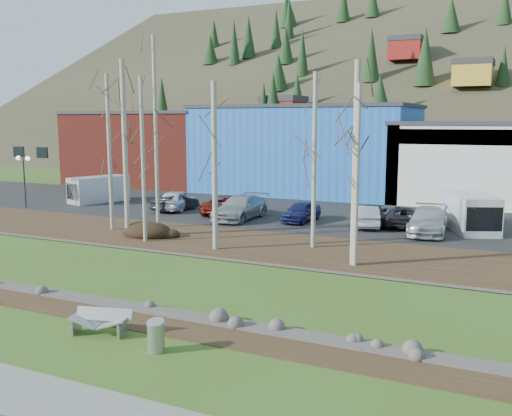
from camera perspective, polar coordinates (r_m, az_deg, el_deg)
The scene contains 35 objects.
ground at distance 19.94m, azimuth -18.54°, elevation -11.93°, with size 200.00×200.00×0.00m, color #3C5A19.
dirt_strip at distance 21.40m, azimuth -14.60°, elevation -10.28°, with size 80.00×1.80×0.03m, color #382616.
near_bank_rocks at distance 22.13m, azimuth -12.93°, elevation -9.61°, with size 80.00×0.80×0.50m, color #47423D, non-canonical shape.
river at distance 25.32m, azimuth -7.17°, elevation -7.09°, with size 80.00×8.00×0.90m, color #141B32, non-canonical shape.
far_bank_rocks at distance 28.75m, azimuth -2.78°, elevation -5.11°, with size 80.00×0.80×0.46m, color #47423D, non-canonical shape.
far_bank at distance 31.52m, azimuth -0.05°, elevation -3.71°, with size 80.00×7.00×0.15m, color #382616.
parking_lot at distance 41.08m, azimuth 6.21°, elevation -0.83°, with size 80.00×14.00×0.14m, color black.
building_brick at distance 64.23m, azimuth -10.20°, elevation 5.99°, with size 16.32×12.24×7.80m.
building_blue at distance 55.78m, azimuth 5.15°, elevation 5.94°, with size 20.40×12.24×8.30m.
building_white at distance 52.44m, azimuth 23.98°, elevation 4.23°, with size 18.36×12.24×6.80m.
hillside at distance 98.78m, azimuth 18.02°, elevation 14.54°, with size 160.00×72.00×35.00m, color #333120, non-canonical shape.
bench_damaged at distance 19.52m, azimuth -15.30°, elevation -10.90°, with size 1.99×1.06×0.85m.
litter_bin at distance 17.78m, azimuth -9.97°, elevation -12.64°, with size 0.52×0.52×0.89m, color #9FA2A4.
seagull at distance 20.16m, azimuth -13.66°, elevation -11.01°, with size 0.40×0.18×0.28m.
dirt_mound at distance 34.18m, azimuth -10.85°, elevation -2.23°, with size 3.13×2.21×0.61m, color black.
birch_0 at distance 36.23m, azimuth -14.44°, elevation 5.34°, with size 0.25×0.25×9.49m.
birch_1 at distance 33.61m, azimuth -9.98°, elevation 6.96°, with size 0.22×0.22×11.50m.
birch_2 at distance 33.76m, azimuth -12.97°, elevation 5.72°, with size 0.29×0.29×10.14m.
birch_3 at distance 32.11m, azimuth -11.24°, elevation 4.71°, with size 0.21×0.21×9.11m.
birch_4 at distance 29.66m, azimuth -4.16°, elevation 4.15°, with size 0.29×0.29×8.72m.
birch_5 at distance 30.12m, azimuth 5.84°, elevation 4.66°, with size 0.23×0.23×9.21m.
birch_6 at distance 26.56m, azimuth 10.06°, elevation 3.14°, with size 0.22×0.22×8.39m.
birch_7 at distance 26.67m, azimuth 9.89°, elevation 4.27°, with size 0.28×0.28×9.42m.
street_lamp at distance 47.73m, azimuth -22.23°, elevation 3.82°, with size 1.52×0.52×4.02m.
car_0 at distance 43.60m, azimuth -7.93°, elevation 0.82°, with size 1.82×4.53×1.54m, color white.
car_1 at distance 43.22m, azimuth -8.09°, elevation 0.57°, with size 1.35×3.88×1.28m, color black.
car_2 at distance 41.32m, azimuth -2.66°, elevation 0.36°, with size 2.34×5.07×1.41m, color maroon.
car_3 at distance 39.17m, azimuth -1.61°, elevation 0.04°, with size 2.24×5.52×1.60m, color #A0A3A7.
car_4 at distance 38.39m, azimuth 4.53°, elevation -0.36°, with size 1.59×3.95×1.35m, color navy.
car_5 at distance 37.08m, azimuth 10.96°, elevation -0.80°, with size 1.45×4.15×1.37m, color silver.
car_6 at distance 37.78m, azimuth 14.60°, elevation -0.80°, with size 2.16×4.68×1.30m, color #252427.
car_7 at distance 35.80m, azimuth 16.78°, elevation -1.21°, with size 2.16×5.32×1.54m, color #BCBCBE.
car_8 at distance 38.19m, azimuth 11.66°, elevation -0.59°, with size 2.16×4.68×1.30m, color #252427.
van_white at distance 37.33m, azimuth 20.70°, elevation -0.44°, with size 4.00×5.62×2.27m.
van_grey at distance 49.13m, azimuth -15.64°, elevation 1.80°, with size 3.35×5.19×2.11m.
Camera 1 is at (13.13, -13.33, 6.91)m, focal length 40.00 mm.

